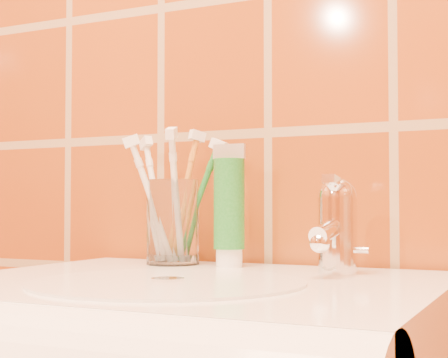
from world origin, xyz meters
The scene contains 8 objects.
glass_tumbler centered at (-0.12, 1.12, 0.91)m, with size 0.07×0.07×0.12m, color white.
toothpaste_tube centered at (-0.03, 1.12, 0.93)m, with size 0.05×0.04×0.17m.
faucet centered at (0.14, 1.09, 0.91)m, with size 0.05×0.11×0.12m.
toothbrush_0 centered at (-0.14, 1.10, 0.94)m, with size 0.07×0.06×0.19m, color white, non-canonical shape.
toothbrush_1 centered at (-0.10, 1.10, 0.94)m, with size 0.04×0.07×0.20m, color white, non-canonical shape.
toothbrush_2 centered at (-0.11, 1.15, 0.95)m, with size 0.05×0.06×0.20m, color orange, non-canonical shape.
toothbrush_3 centered at (-0.08, 1.13, 0.94)m, with size 0.09×0.03×0.18m, color #217D2E, non-canonical shape.
toothbrush_4 centered at (-0.15, 1.13, 0.94)m, with size 0.08×0.06×0.19m, color white, non-canonical shape.
Camera 1 is at (0.38, 0.27, 0.93)m, focal length 55.00 mm.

